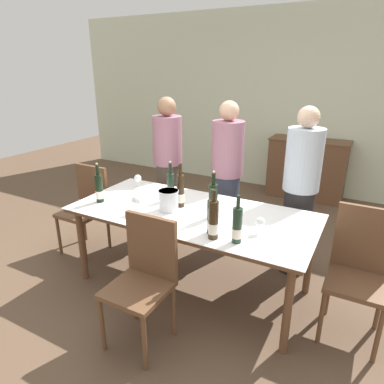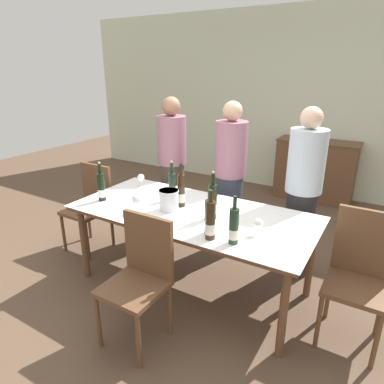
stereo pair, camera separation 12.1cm
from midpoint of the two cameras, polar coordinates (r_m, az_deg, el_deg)
ground_plane at (r=3.35m, az=1.07°, el=-15.18°), size 12.00×12.00×0.00m
back_wall at (r=5.74m, az=17.77°, el=13.89°), size 8.00×0.10×2.80m
sideboard_cabinet at (r=5.55m, az=20.40°, el=3.41°), size 1.16×0.46×0.91m
dining_table at (r=3.01m, az=1.16°, el=-4.34°), size 2.12×0.99×0.76m
ice_bucket at (r=2.98m, az=-2.74°, el=-1.24°), size 0.18×0.18×0.18m
wine_bottle_0 at (r=3.21m, az=-2.26°, el=0.92°), size 0.07×0.07×0.37m
wine_bottle_1 at (r=3.28m, az=-13.84°, el=0.73°), size 0.07×0.07×0.37m
wine_bottle_2 at (r=2.48m, az=4.49°, el=-4.92°), size 0.08×0.08×0.38m
wine_bottle_3 at (r=3.04m, az=-0.68°, el=0.12°), size 0.07×0.07×0.40m
wine_bottle_4 at (r=2.44m, az=8.41°, el=-5.81°), size 0.07×0.07×0.36m
wine_bottle_5 at (r=2.81m, az=4.67°, el=-1.72°), size 0.08×0.08×0.40m
wine_bottle_6 at (r=2.56m, az=4.26°, el=-4.33°), size 0.07×0.07×0.35m
wine_glass_0 at (r=2.95m, az=-8.03°, el=-1.32°), size 0.09×0.09×0.16m
wine_glass_1 at (r=3.58m, az=-7.57°, el=2.33°), size 0.08×0.08×0.14m
wine_glass_2 at (r=2.61m, az=12.30°, el=-5.21°), size 0.07×0.07×0.13m
chair_left_end at (r=3.92m, az=-15.61°, el=-1.53°), size 0.42×0.42×0.94m
chair_near_front at (r=2.56m, az=-7.24°, el=-13.03°), size 0.42×0.42×0.96m
chair_right_end at (r=2.82m, az=27.29°, el=-11.45°), size 0.42×0.42×1.00m
person_host at (r=4.00m, az=-2.43°, el=3.93°), size 0.33×0.33×1.64m
person_guest_left at (r=3.65m, az=7.27°, el=2.05°), size 0.33×0.33×1.63m
person_guest_right at (r=3.36m, az=18.91°, el=-0.58°), size 0.33×0.33×1.63m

